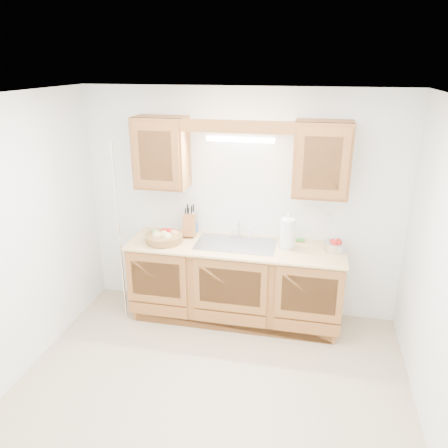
% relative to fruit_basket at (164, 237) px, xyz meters
% --- Properties ---
extents(room, '(3.52, 3.50, 2.50)m').
position_rel_fruit_basket_xyz_m(room, '(0.77, -1.12, 0.29)').
color(room, tan).
rests_on(room, ground).
extents(base_cabinets, '(2.20, 0.60, 0.86)m').
position_rel_fruit_basket_xyz_m(base_cabinets, '(0.77, 0.08, -0.52)').
color(base_cabinets, '#9E622E').
rests_on(base_cabinets, ground).
extents(countertop, '(2.30, 0.63, 0.04)m').
position_rel_fruit_basket_xyz_m(countertop, '(0.77, 0.06, -0.08)').
color(countertop, '#E1C276').
rests_on(countertop, base_cabinets).
extents(upper_cabinet_left, '(0.55, 0.33, 0.75)m').
position_rel_fruit_basket_xyz_m(upper_cabinet_left, '(-0.06, 0.21, 0.87)').
color(upper_cabinet_left, '#9E622E').
rests_on(upper_cabinet_left, room).
extents(upper_cabinet_right, '(0.55, 0.33, 0.75)m').
position_rel_fruit_basket_xyz_m(upper_cabinet_right, '(1.60, 0.21, 0.87)').
color(upper_cabinet_right, '#9E622E').
rests_on(upper_cabinet_right, room).
extents(valance, '(2.20, 0.05, 0.12)m').
position_rel_fruit_basket_xyz_m(valance, '(0.77, 0.07, 1.18)').
color(valance, '#9E622E').
rests_on(valance, room).
extents(fluorescent_fixture, '(0.76, 0.08, 0.08)m').
position_rel_fruit_basket_xyz_m(fluorescent_fixture, '(0.77, 0.30, 1.04)').
color(fluorescent_fixture, white).
rests_on(fluorescent_fixture, room).
extents(sink, '(0.84, 0.46, 0.36)m').
position_rel_fruit_basket_xyz_m(sink, '(0.77, 0.08, -0.13)').
color(sink, '#9E9EA3').
rests_on(sink, countertop).
extents(wire_shelf_pole, '(0.03, 0.03, 2.00)m').
position_rel_fruit_basket_xyz_m(wire_shelf_pole, '(-0.43, -0.19, 0.04)').
color(wire_shelf_pole, silver).
rests_on(wire_shelf_pole, ground).
extents(outlet_plate, '(0.08, 0.01, 0.12)m').
position_rel_fruit_basket_xyz_m(outlet_plate, '(1.72, 0.37, 0.19)').
color(outlet_plate, white).
rests_on(outlet_plate, room).
extents(fruit_basket, '(0.46, 0.46, 0.12)m').
position_rel_fruit_basket_xyz_m(fruit_basket, '(0.00, 0.00, 0.00)').
color(fruit_basket, '#A27841').
rests_on(fruit_basket, countertop).
extents(knife_block, '(0.14, 0.22, 0.36)m').
position_rel_fruit_basket_xyz_m(knife_block, '(0.22, 0.22, 0.08)').
color(knife_block, '#9E622E').
rests_on(knife_block, countertop).
extents(orange_canister, '(0.09, 0.09, 0.26)m').
position_rel_fruit_basket_xyz_m(orange_canister, '(0.23, 0.24, 0.08)').
color(orange_canister, '#D7410B').
rests_on(orange_canister, countertop).
extents(soap_bottle, '(0.10, 0.10, 0.18)m').
position_rel_fruit_basket_xyz_m(soap_bottle, '(0.23, 0.32, 0.04)').
color(soap_bottle, '#2361B2').
rests_on(soap_bottle, countertop).
extents(sponge, '(0.11, 0.07, 0.02)m').
position_rel_fruit_basket_xyz_m(sponge, '(1.44, 0.31, -0.05)').
color(sponge, '#CC333F').
rests_on(sponge, countertop).
extents(paper_towel, '(0.18, 0.18, 0.37)m').
position_rel_fruit_basket_xyz_m(paper_towel, '(1.31, 0.12, 0.10)').
color(paper_towel, silver).
rests_on(paper_towel, countertop).
extents(apple_bowl, '(0.30, 0.30, 0.12)m').
position_rel_fruit_basket_xyz_m(apple_bowl, '(1.80, 0.14, -0.00)').
color(apple_bowl, silver).
rests_on(apple_bowl, countertop).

